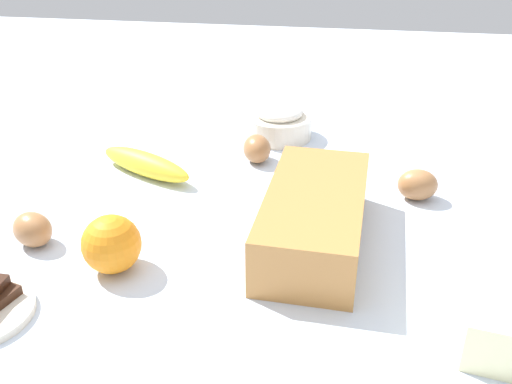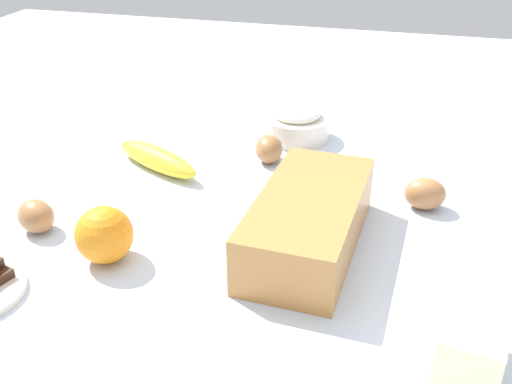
# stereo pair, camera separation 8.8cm
# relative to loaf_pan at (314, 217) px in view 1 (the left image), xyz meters

# --- Properties ---
(ground_plane) EXTENTS (2.40, 2.40, 0.02)m
(ground_plane) POSITION_rel_loaf_pan_xyz_m (0.06, 0.09, -0.05)
(ground_plane) COLOR silver
(loaf_pan) EXTENTS (0.29, 0.15, 0.08)m
(loaf_pan) POSITION_rel_loaf_pan_xyz_m (0.00, 0.00, 0.00)
(loaf_pan) COLOR #B77A3D
(loaf_pan) RESTS_ON ground_plane
(flour_bowl) EXTENTS (0.13, 0.13, 0.07)m
(flour_bowl) POSITION_rel_loaf_pan_xyz_m (0.36, 0.09, -0.01)
(flour_bowl) COLOR silver
(flour_bowl) RESTS_ON ground_plane
(banana) EXTENTS (0.12, 0.19, 0.04)m
(banana) POSITION_rel_loaf_pan_xyz_m (0.17, 0.30, -0.02)
(banana) COLOR yellow
(banana) RESTS_ON ground_plane
(orange_fruit) EXTENTS (0.08, 0.08, 0.08)m
(orange_fruit) POSITION_rel_loaf_pan_xyz_m (-0.10, 0.25, -0.00)
(orange_fruit) COLOR orange
(orange_fruit) RESTS_ON ground_plane
(butter_block) EXTENTS (0.10, 0.08, 0.06)m
(butter_block) POSITION_rel_loaf_pan_xyz_m (-0.18, -0.21, -0.01)
(butter_block) COLOR #F4EDB2
(butter_block) RESTS_ON ground_plane
(egg_near_butter) EXTENTS (0.05, 0.07, 0.05)m
(egg_near_butter) POSITION_rel_loaf_pan_xyz_m (0.15, -0.15, -0.02)
(egg_near_butter) COLOR #AA7245
(egg_near_butter) RESTS_ON ground_plane
(egg_beside_bowl) EXTENTS (0.07, 0.08, 0.05)m
(egg_beside_bowl) POSITION_rel_loaf_pan_xyz_m (-0.06, 0.38, -0.02)
(egg_beside_bowl) COLOR #A46E43
(egg_beside_bowl) RESTS_ON ground_plane
(egg_loose) EXTENTS (0.07, 0.07, 0.05)m
(egg_loose) POSITION_rel_loaf_pan_xyz_m (0.25, 0.12, -0.02)
(egg_loose) COLOR #9B683F
(egg_loose) RESTS_ON ground_plane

